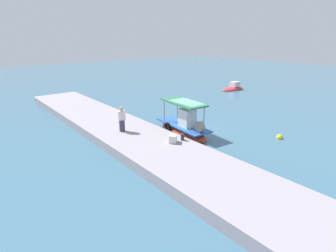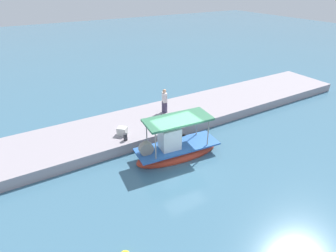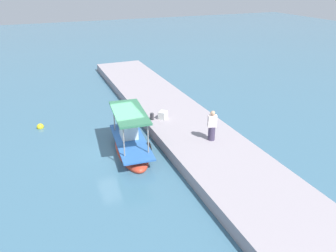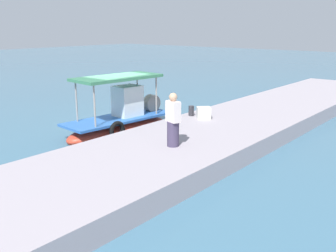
{
  "view_description": "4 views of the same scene",
  "coord_description": "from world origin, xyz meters",
  "px_view_note": "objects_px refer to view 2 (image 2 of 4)",
  "views": [
    {
      "loc": [
        14.3,
        -13.85,
        7.13
      ],
      "look_at": [
        0.55,
        -2.78,
        1.2
      ],
      "focal_mm": 28.96,
      "sensor_mm": 36.0,
      "label": 1
    },
    {
      "loc": [
        7.0,
        10.47,
        9.31
      ],
      "look_at": [
        -0.52,
        -2.31,
        1.15
      ],
      "focal_mm": 28.99,
      "sensor_mm": 36.0,
      "label": 2
    },
    {
      "loc": [
        -16.09,
        3.55,
        9.21
      ],
      "look_at": [
        -0.07,
        -3.07,
        1.11
      ],
      "focal_mm": 34.53,
      "sensor_mm": 36.0,
      "label": 3
    },
    {
      "loc": [
        -11.37,
        -12.72,
        4.53
      ],
      "look_at": [
        -0.06,
        -3.34,
        0.71
      ],
      "focal_mm": 41.53,
      "sensor_mm": 36.0,
      "label": 4
    }
  ],
  "objects_px": {
    "fisherman_near_bollard": "(165,102)",
    "cargo_crate": "(122,131)",
    "mooring_bollard": "(125,137)",
    "main_fishing_boat": "(176,149)"
  },
  "relations": [
    {
      "from": "mooring_bollard",
      "to": "cargo_crate",
      "type": "relative_size",
      "value": 0.76
    },
    {
      "from": "main_fishing_boat",
      "to": "mooring_bollard",
      "type": "xyz_separation_m",
      "value": [
        2.25,
        -2.13,
        0.4
      ]
    },
    {
      "from": "fisherman_near_bollard",
      "to": "cargo_crate",
      "type": "bearing_deg",
      "value": 20.51
    },
    {
      "from": "mooring_bollard",
      "to": "fisherman_near_bollard",
      "type": "bearing_deg",
      "value": -151.26
    },
    {
      "from": "fisherman_near_bollard",
      "to": "mooring_bollard",
      "type": "relative_size",
      "value": 4.06
    },
    {
      "from": "main_fishing_boat",
      "to": "mooring_bollard",
      "type": "height_order",
      "value": "main_fishing_boat"
    },
    {
      "from": "main_fishing_boat",
      "to": "cargo_crate",
      "type": "xyz_separation_m",
      "value": [
        2.16,
        -2.86,
        0.43
      ]
    },
    {
      "from": "mooring_bollard",
      "to": "cargo_crate",
      "type": "bearing_deg",
      "value": -97.47
    },
    {
      "from": "mooring_bollard",
      "to": "cargo_crate",
      "type": "distance_m",
      "value": 0.73
    },
    {
      "from": "mooring_bollard",
      "to": "cargo_crate",
      "type": "xyz_separation_m",
      "value": [
        -0.1,
        -0.73,
        0.03
      ]
    }
  ]
}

